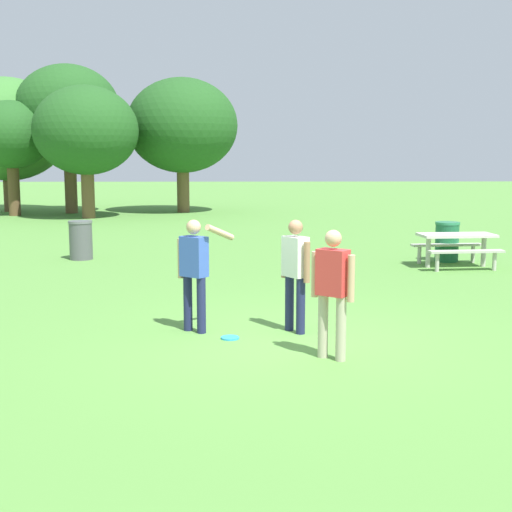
% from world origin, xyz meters
% --- Properties ---
extents(ground_plane, '(120.00, 120.00, 0.00)m').
position_xyz_m(ground_plane, '(0.00, 0.00, 0.00)').
color(ground_plane, '#568E3D').
extents(person_thrower, '(0.50, 0.41, 1.64)m').
position_xyz_m(person_thrower, '(0.43, -0.92, 0.94)').
color(person_thrower, '#B7AD93').
rests_on(person_thrower, ground).
extents(person_catcher, '(0.84, 0.51, 1.64)m').
position_xyz_m(person_catcher, '(-1.38, 0.51, 0.96)').
color(person_catcher, '#1E234C').
rests_on(person_catcher, ground).
extents(person_bystander, '(0.40, 0.52, 1.64)m').
position_xyz_m(person_bystander, '(0.07, 0.45, 0.94)').
color(person_bystander, '#1E234C').
rests_on(person_bystander, ground).
extents(frisbee, '(0.26, 0.26, 0.03)m').
position_xyz_m(frisbee, '(-0.87, 0.09, 0.01)').
color(frisbee, '#2D9EDB').
rests_on(frisbee, ground).
extents(picnic_table_near, '(1.82, 1.57, 0.77)m').
position_xyz_m(picnic_table_near, '(4.23, 6.36, 0.56)').
color(picnic_table_near, beige).
rests_on(picnic_table_near, ground).
extents(trash_can_beside_table, '(0.59, 0.59, 0.96)m').
position_xyz_m(trash_can_beside_table, '(-4.68, 7.73, 0.48)').
color(trash_can_beside_table, '#515156').
rests_on(trash_can_beside_table, ground).
extents(trash_can_further_along, '(0.59, 0.59, 0.96)m').
position_xyz_m(trash_can_further_along, '(4.27, 7.23, 0.48)').
color(trash_can_further_along, '#1E663D').
rests_on(trash_can_further_along, ground).
extents(tree_tall_left, '(5.46, 5.46, 6.05)m').
position_xyz_m(tree_tall_left, '(-11.34, 22.83, 3.72)').
color(tree_tall_left, brown).
rests_on(tree_tall_left, ground).
extents(tree_broad_center, '(3.37, 3.37, 4.86)m').
position_xyz_m(tree_broad_center, '(-10.44, 20.60, 3.39)').
color(tree_broad_center, brown).
rests_on(tree_broad_center, ground).
extents(tree_far_right, '(4.51, 4.51, 6.51)m').
position_xyz_m(tree_far_right, '(-8.33, 21.91, 4.56)').
color(tree_far_right, brown).
rests_on(tree_far_right, ground).
extents(tree_slender_mid, '(4.23, 4.23, 5.36)m').
position_xyz_m(tree_slender_mid, '(-7.00, 19.26, 3.54)').
color(tree_slender_mid, brown).
rests_on(tree_slender_mid, ground).
extents(tree_back_left, '(4.96, 4.96, 6.00)m').
position_xyz_m(tree_back_left, '(-3.36, 22.28, 3.87)').
color(tree_back_left, brown).
rests_on(tree_back_left, ground).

